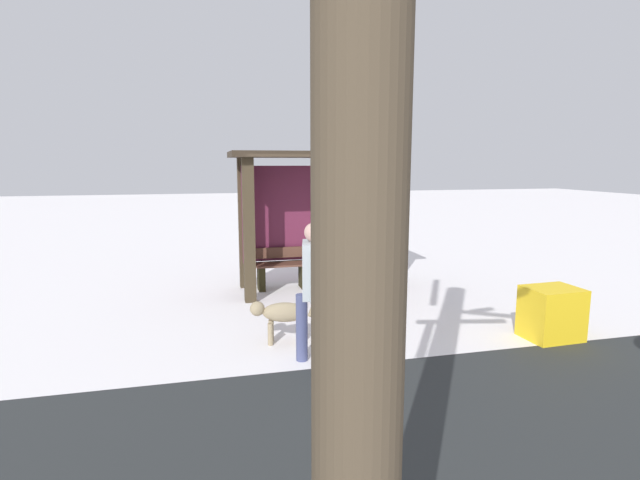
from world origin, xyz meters
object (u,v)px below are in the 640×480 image
Objects in this scene: bus_shelter at (307,195)px; bench_left_inside at (282,271)px; person_walking at (314,282)px; grit_bin at (552,313)px; bench_center_inside at (338,268)px; dog at (281,314)px; bare_tree at (370,9)px.

bus_shelter is 2.97× the size of bench_left_inside.
person_walking is 3.36m from grit_bin.
bench_center_inside is 3.20m from dog.
person_walking reaches higher than grit_bin.
bare_tree is (-0.69, -3.77, 1.85)m from person_walking.
bare_tree reaches higher than grit_bin.
dog is 0.16× the size of bare_tree.
bare_tree is 7.87× the size of grit_bin.
bench_left_inside is 0.59× the size of person_walking.
person_walking is 2.39× the size of grit_bin.
bare_tree reaches higher than bench_left_inside.
bus_shelter is 4.53m from grit_bin.
bench_center_inside is 7.97m from bare_tree.
grit_bin is (3.57, -0.69, -0.04)m from dog.
dog is (-1.57, -2.79, 0.05)m from bench_center_inside.
person_walking reaches higher than dog.
bare_tree reaches higher than bus_shelter.
bench_center_inside is (0.63, 0.08, -1.42)m from bus_shelter.
dog is (-0.27, 0.74, -0.59)m from person_walking.
bench_left_inside is 1.42× the size of grit_bin.
bus_shelter is at bearing 79.39° from bare_tree.
person_walking is (-1.30, -3.53, 0.65)m from bench_center_inside.
bus_shelter is 2.97× the size of bench_center_inside.
bus_shelter is 3.17m from dog.
bench_center_inside is at bearing 60.67° from dog.
bare_tree is at bearing -136.21° from grit_bin.
bare_tree is at bearing -96.89° from bench_left_inside.
bench_left_inside is 7.77m from bare_tree.
person_walking is 0.99m from dog.
person_walking is at bearing 79.70° from bare_tree.
grit_bin is at bearing 43.79° from bare_tree.
bench_left_inside is 1.00× the size of bench_center_inside.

